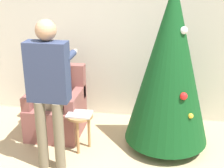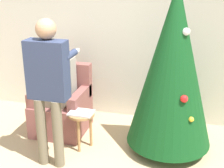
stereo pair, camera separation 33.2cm
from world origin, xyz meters
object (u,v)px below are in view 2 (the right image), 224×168
armchair (62,108)px  person_seated (60,85)px  person_standing (48,81)px  side_stool (82,120)px  christmas_tree (173,66)px

armchair → person_seated: 0.37m
person_standing → side_stool: 0.80m
christmas_tree → person_standing: size_ratio=1.23×
armchair → person_standing: size_ratio=0.55×
christmas_tree → armchair: (-1.53, 0.13, -0.79)m
christmas_tree → side_stool: 1.34m
person_standing → armchair: bearing=105.3°
person_seated → person_standing: (0.22, -0.77, 0.35)m
christmas_tree → side_stool: (-1.09, -0.27, -0.73)m
armchair → side_stool: size_ratio=1.94×
person_seated → christmas_tree: bearing=-3.9°
person_seated → side_stool: person_seated is taller
person_standing → person_seated: bearing=105.8°
side_stool → christmas_tree: bearing=13.8°
christmas_tree → person_seated: size_ratio=1.67×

